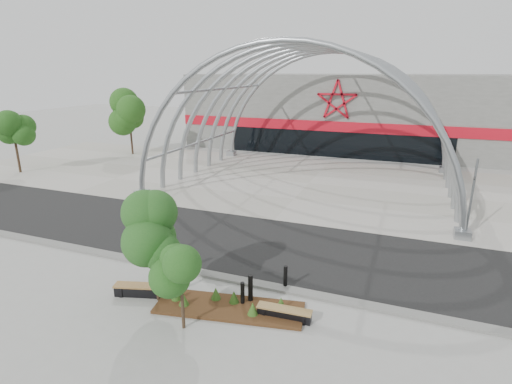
{
  "coord_description": "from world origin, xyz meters",
  "views": [
    {
      "loc": [
        6.83,
        -13.82,
        8.44
      ],
      "look_at": [
        0.0,
        4.0,
        2.6
      ],
      "focal_mm": 28.0,
      "sensor_mm": 36.0,
      "label": 1
    }
  ],
  "objects_px": {
    "bollard_2": "(243,294)",
    "signal_pole": "(472,198)",
    "street_tree_1": "(180,264)",
    "street_tree_0": "(153,227)",
    "bench_1": "(284,313)",
    "bench_0": "(143,290)"
  },
  "relations": [
    {
      "from": "street_tree_1",
      "to": "bench_0",
      "type": "height_order",
      "value": "street_tree_1"
    },
    {
      "from": "street_tree_1",
      "to": "bench_1",
      "type": "height_order",
      "value": "street_tree_1"
    },
    {
      "from": "signal_pole",
      "to": "bollard_2",
      "type": "relative_size",
      "value": 4.44
    },
    {
      "from": "street_tree_0",
      "to": "bench_1",
      "type": "distance_m",
      "value": 5.63
    },
    {
      "from": "signal_pole",
      "to": "street_tree_0",
      "type": "distance_m",
      "value": 15.89
    },
    {
      "from": "street_tree_0",
      "to": "bench_1",
      "type": "relative_size",
      "value": 2.1
    },
    {
      "from": "street_tree_1",
      "to": "bench_1",
      "type": "xyz_separation_m",
      "value": [
        3.05,
        1.74,
        -2.22
      ]
    },
    {
      "from": "signal_pole",
      "to": "bollard_2",
      "type": "height_order",
      "value": "signal_pole"
    },
    {
      "from": "signal_pole",
      "to": "bollard_2",
      "type": "xyz_separation_m",
      "value": [
        -8.48,
        -9.98,
        -1.74
      ]
    },
    {
      "from": "street_tree_0",
      "to": "bench_1",
      "type": "height_order",
      "value": "street_tree_0"
    },
    {
      "from": "street_tree_0",
      "to": "bench_0",
      "type": "distance_m",
      "value": 2.86
    },
    {
      "from": "signal_pole",
      "to": "bench_1",
      "type": "xyz_separation_m",
      "value": [
        -6.79,
        -10.21,
        -2.02
      ]
    },
    {
      "from": "signal_pole",
      "to": "bench_0",
      "type": "relative_size",
      "value": 1.89
    },
    {
      "from": "bench_1",
      "to": "bollard_2",
      "type": "bearing_deg",
      "value": 172.27
    },
    {
      "from": "signal_pole",
      "to": "street_tree_0",
      "type": "xyz_separation_m",
      "value": [
        -11.64,
        -10.78,
        0.76
      ]
    },
    {
      "from": "bollard_2",
      "to": "signal_pole",
      "type": "bearing_deg",
      "value": 49.64
    },
    {
      "from": "street_tree_0",
      "to": "bench_1",
      "type": "bearing_deg",
      "value": 6.74
    },
    {
      "from": "street_tree_1",
      "to": "bollard_2",
      "type": "height_order",
      "value": "street_tree_1"
    },
    {
      "from": "bollard_2",
      "to": "street_tree_0",
      "type": "bearing_deg",
      "value": -165.74
    },
    {
      "from": "street_tree_0",
      "to": "bench_0",
      "type": "bearing_deg",
      "value": 177.23
    },
    {
      "from": "street_tree_1",
      "to": "bench_0",
      "type": "bearing_deg",
      "value": 154.78
    },
    {
      "from": "street_tree_1",
      "to": "street_tree_0",
      "type": "bearing_deg",
      "value": 147.18
    }
  ]
}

